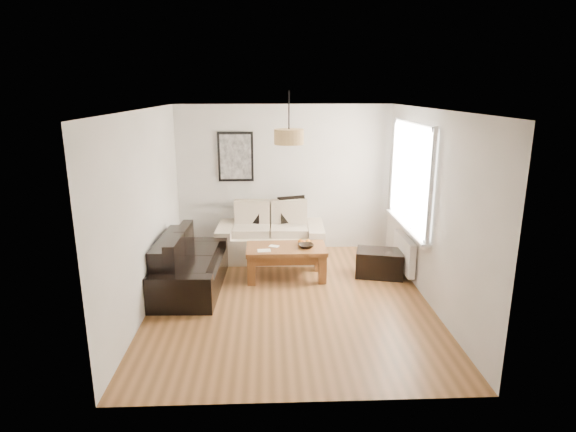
{
  "coord_description": "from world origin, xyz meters",
  "views": [
    {
      "loc": [
        -0.28,
        -6.09,
        2.85
      ],
      "look_at": [
        0.0,
        0.6,
        1.05
      ],
      "focal_mm": 29.57,
      "sensor_mm": 36.0,
      "label": 1
    }
  ],
  "objects_px": {
    "loveseat_cream": "(271,232)",
    "ottoman": "(380,263)",
    "sofa_leather": "(191,263)",
    "coffee_table": "(286,262)"
  },
  "relations": [
    {
      "from": "sofa_leather",
      "to": "ottoman",
      "type": "xyz_separation_m",
      "value": [
        2.88,
        0.36,
        -0.18
      ]
    },
    {
      "from": "sofa_leather",
      "to": "ottoman",
      "type": "bearing_deg",
      "value": -80.7
    },
    {
      "from": "ottoman",
      "to": "coffee_table",
      "type": "bearing_deg",
      "value": -179.65
    },
    {
      "from": "loveseat_cream",
      "to": "ottoman",
      "type": "relative_size",
      "value": 2.52
    },
    {
      "from": "loveseat_cream",
      "to": "coffee_table",
      "type": "height_order",
      "value": "loveseat_cream"
    },
    {
      "from": "sofa_leather",
      "to": "coffee_table",
      "type": "relative_size",
      "value": 1.47
    },
    {
      "from": "coffee_table",
      "to": "loveseat_cream",
      "type": "bearing_deg",
      "value": 103.54
    },
    {
      "from": "loveseat_cream",
      "to": "sofa_leather",
      "type": "bearing_deg",
      "value": -129.79
    },
    {
      "from": "sofa_leather",
      "to": "ottoman",
      "type": "relative_size",
      "value": 2.48
    },
    {
      "from": "loveseat_cream",
      "to": "ottoman",
      "type": "bearing_deg",
      "value": -27.2
    }
  ]
}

